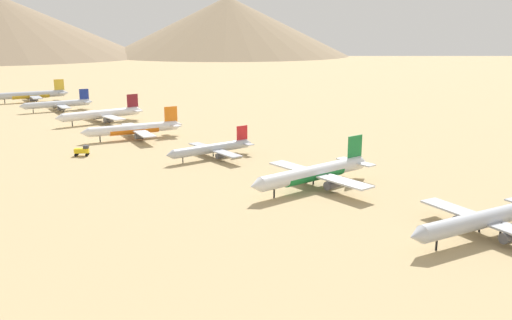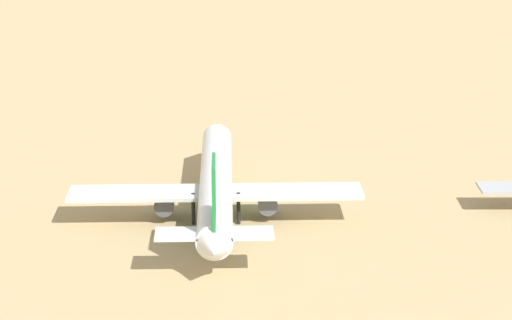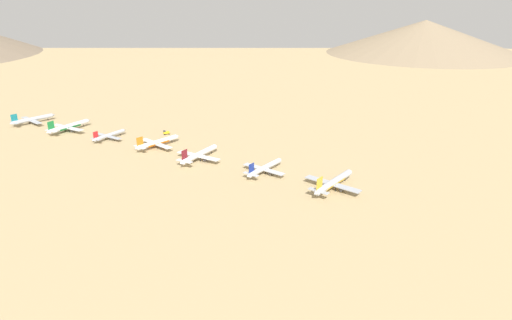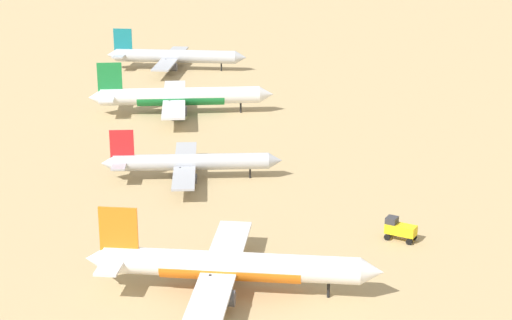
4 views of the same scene
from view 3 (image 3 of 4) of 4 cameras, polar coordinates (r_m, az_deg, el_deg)
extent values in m
plane|color=tan|center=(369.50, -13.08, 1.52)|extent=(1851.55, 1851.55, 0.00)
cylinder|color=#B2B7C1|center=(288.94, 10.14, -2.84)|extent=(41.90, 7.60, 4.40)
cone|color=#B2B7C1|center=(307.58, 12.23, -1.48)|extent=(4.03, 4.59, 4.31)
cone|color=#B2B7C1|center=(271.11, 7.79, -4.35)|extent=(3.54, 4.20, 3.96)
cube|color=gold|center=(272.23, 8.30, -3.08)|extent=(6.38, 0.90, 8.11)
cube|color=#A4A8B2|center=(273.64, 8.17, -4.02)|extent=(4.77, 14.14, 0.42)
cube|color=#A4A8B2|center=(287.85, 9.96, -3.09)|extent=(8.81, 39.70, 0.52)
cylinder|color=#4C4C54|center=(292.31, 8.85, -2.97)|extent=(5.05, 3.03, 2.66)
cylinder|color=#4C4C54|center=(286.32, 11.24, -3.67)|extent=(5.05, 3.03, 2.66)
cylinder|color=black|center=(302.92, 11.59, -2.33)|extent=(0.51, 0.51, 4.42)
cylinder|color=black|center=(289.01, 9.30, -3.35)|extent=(0.51, 0.51, 4.42)
cylinder|color=black|center=(286.40, 10.34, -3.66)|extent=(0.51, 0.51, 4.42)
cylinder|color=gold|center=(289.08, 10.13, -2.90)|extent=(23.20, 6.16, 4.41)
cylinder|color=silver|center=(309.30, 1.18, -0.99)|extent=(35.73, 5.36, 3.76)
cone|color=silver|center=(324.07, 3.21, 0.04)|extent=(3.33, 3.82, 3.68)
cone|color=silver|center=(295.20, -1.02, -2.11)|extent=(2.92, 3.50, 3.38)
cube|color=navy|center=(296.08, -0.60, -1.11)|extent=(5.45, 0.59, 6.92)
cube|color=#B6BBC5|center=(297.20, -0.67, -1.86)|extent=(3.70, 12.00, 0.36)
cube|color=#B6BBC5|center=(308.44, 1.02, -1.19)|extent=(6.45, 33.81, 0.44)
cylinder|color=#4C4C54|center=(312.82, 0.23, -1.12)|extent=(4.25, 2.46, 2.27)
cylinder|color=#4C4C54|center=(306.36, 2.00, -1.63)|extent=(4.25, 2.46, 2.27)
cylinder|color=black|center=(320.39, 2.61, -0.64)|extent=(0.44, 0.44, 3.78)
cylinder|color=black|center=(309.73, 0.52, -1.41)|extent=(0.44, 0.44, 3.78)
cylinder|color=black|center=(306.92, 1.29, -1.63)|extent=(0.44, 0.44, 3.78)
cylinder|color=white|center=(336.01, -7.39, 0.76)|extent=(39.96, 7.09, 4.20)
cone|color=white|center=(352.23, -5.25, 1.82)|extent=(3.82, 4.36, 4.11)
cone|color=white|center=(320.59, -9.72, -0.39)|extent=(3.36, 3.99, 3.78)
cube|color=maroon|center=(321.67, -9.32, 0.64)|extent=(6.09, 0.83, 7.73)
cube|color=silver|center=(322.78, -9.35, -0.14)|extent=(4.49, 13.47, 0.40)
cube|color=silver|center=(335.05, -7.56, 0.56)|extent=(8.25, 37.85, 0.50)
cylinder|color=#4C4C54|center=(340.13, -8.34, 0.56)|extent=(4.81, 2.87, 2.54)
cylinder|color=#4C4C54|center=(332.41, -6.55, 0.16)|extent=(4.81, 2.87, 2.54)
cylinder|color=black|center=(348.12, -5.86, 1.12)|extent=(0.49, 0.49, 4.22)
cylinder|color=black|center=(336.56, -8.05, 0.30)|extent=(0.49, 0.49, 4.22)
cylinder|color=black|center=(333.20, -7.27, 0.12)|extent=(0.49, 0.49, 4.22)
cylinder|color=white|center=(369.62, -12.72, 2.29)|extent=(38.62, 8.47, 4.05)
cone|color=white|center=(381.47, -10.21, 3.07)|extent=(3.85, 4.34, 3.97)
cone|color=white|center=(358.70, -15.37, 1.46)|extent=(3.39, 3.97, 3.65)
cube|color=orange|center=(359.16, -14.93, 2.33)|extent=(5.87, 1.05, 7.47)
cube|color=silver|center=(360.20, -14.95, 1.65)|extent=(4.87, 13.11, 0.38)
cube|color=silver|center=(368.97, -12.91, 2.12)|extent=(9.49, 36.65, 0.48)
cylinder|color=#4C4C54|center=(374.88, -13.37, 2.15)|extent=(4.74, 2.96, 2.45)
cylinder|color=#4C4C54|center=(364.96, -12.19, 1.73)|extent=(4.74, 2.96, 2.45)
cylinder|color=black|center=(378.57, -10.93, 2.49)|extent=(0.47, 0.47, 4.08)
cylinder|color=black|center=(371.10, -13.28, 1.92)|extent=(0.47, 0.47, 4.08)
cylinder|color=black|center=(366.79, -12.77, 1.73)|extent=(0.47, 0.47, 4.08)
cylinder|color=orange|center=(369.71, -12.72, 2.24)|extent=(21.45, 6.48, 4.06)
cylinder|color=#B2B7C1|center=(402.04, -18.62, 3.10)|extent=(31.66, 4.75, 3.33)
cone|color=#B2B7C1|center=(412.48, -16.81, 3.75)|extent=(2.95, 3.39, 3.26)
cone|color=#B2B7C1|center=(392.18, -20.50, 2.41)|extent=(2.59, 3.10, 3.00)
cube|color=red|center=(392.83, -20.21, 3.08)|extent=(4.83, 0.52, 6.13)
cube|color=#A4A8B2|center=(393.57, -20.21, 2.57)|extent=(3.28, 10.63, 0.32)
cube|color=#A4A8B2|center=(401.43, -18.75, 2.97)|extent=(5.72, 29.96, 0.39)
cylinder|color=#4C4C54|center=(406.16, -19.13, 2.94)|extent=(3.77, 2.18, 2.02)
cylinder|color=#4C4C54|center=(398.28, -18.17, 2.71)|extent=(3.77, 2.18, 2.02)
cylinder|color=black|center=(409.86, -17.31, 3.29)|extent=(0.39, 0.39, 3.35)
cylinder|color=black|center=(403.05, -19.03, 2.79)|extent=(0.39, 0.39, 3.35)
cylinder|color=black|center=(399.63, -18.61, 2.69)|extent=(0.39, 0.39, 3.35)
cylinder|color=silver|center=(438.80, -23.23, 4.08)|extent=(40.78, 7.06, 4.28)
cone|color=silver|center=(451.44, -21.02, 4.84)|extent=(3.89, 4.44, 4.20)
cone|color=silver|center=(427.04, -25.55, 3.29)|extent=(3.41, 4.06, 3.86)
cube|color=#197A38|center=(427.84, -25.21, 4.08)|extent=(6.21, 0.82, 7.89)
cube|color=silver|center=(428.69, -25.19, 3.47)|extent=(4.53, 13.74, 0.41)
cube|color=silver|center=(438.06, -23.39, 3.93)|extent=(8.26, 38.63, 0.51)
cylinder|color=#4C4C54|center=(444.33, -23.80, 3.89)|extent=(4.90, 2.91, 2.59)
cylinder|color=#4C4C54|center=(433.66, -22.73, 3.65)|extent=(4.90, 2.91, 2.59)
cylinder|color=black|center=(448.22, -21.63, 4.30)|extent=(0.50, 0.50, 4.31)
cylinder|color=black|center=(440.25, -23.71, 3.71)|extent=(0.50, 0.50, 4.31)
cylinder|color=black|center=(435.62, -23.25, 3.61)|extent=(0.50, 0.50, 4.31)
cylinder|color=#197A38|center=(438.88, -23.23, 4.04)|extent=(22.56, 5.82, 4.29)
cylinder|color=#B2B7C1|center=(479.72, -27.13, 4.77)|extent=(37.94, 7.77, 3.98)
cone|color=#B2B7C1|center=(487.42, -24.94, 5.36)|extent=(3.73, 4.22, 3.90)
cone|color=#B2B7C1|center=(472.86, -29.36, 4.16)|extent=(3.28, 3.86, 3.58)
cube|color=#14727F|center=(472.95, -29.04, 4.82)|extent=(5.77, 0.95, 7.34)
cube|color=#A4A8B2|center=(473.77, -29.02, 4.30)|extent=(4.61, 12.85, 0.38)
cube|color=#A4A8B2|center=(479.33, -27.29, 4.64)|extent=(8.81, 35.98, 0.47)
cylinder|color=#4C4C54|center=(485.66, -27.46, 4.63)|extent=(4.62, 2.84, 2.41)
cylinder|color=#4C4C54|center=(474.32, -26.86, 4.38)|extent=(4.62, 2.84, 2.41)
cylinder|color=black|center=(485.60, -25.55, 4.91)|extent=(0.46, 0.46, 4.00)
cylinder|color=black|center=(481.84, -27.50, 4.47)|extent=(0.46, 0.46, 4.00)
cylinder|color=black|center=(476.92, -27.24, 4.36)|extent=(0.46, 0.46, 4.00)
cube|color=yellow|center=(402.40, -11.63, 3.54)|extent=(5.66, 4.56, 1.70)
cube|color=#333338|center=(401.61, -11.88, 3.70)|extent=(2.59, 2.69, 1.10)
cylinder|color=black|center=(401.31, -11.84, 3.27)|extent=(1.13, 0.85, 1.10)
cylinder|color=black|center=(403.44, -11.93, 3.36)|extent=(1.13, 0.85, 1.10)
cylinder|color=black|center=(402.20, -11.30, 3.35)|extent=(1.13, 0.85, 1.10)
cylinder|color=black|center=(404.33, -11.39, 3.44)|extent=(1.13, 0.85, 1.10)
cone|color=#8C775B|center=(994.10, 21.13, 14.77)|extent=(396.76, 396.76, 67.13)
camera|label=1|loc=(578.65, -21.76, 12.21)|focal=37.28mm
camera|label=2|loc=(372.53, -39.02, 5.20)|focal=68.78mm
camera|label=4|loc=(282.51, 3.90, 8.91)|focal=62.17mm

